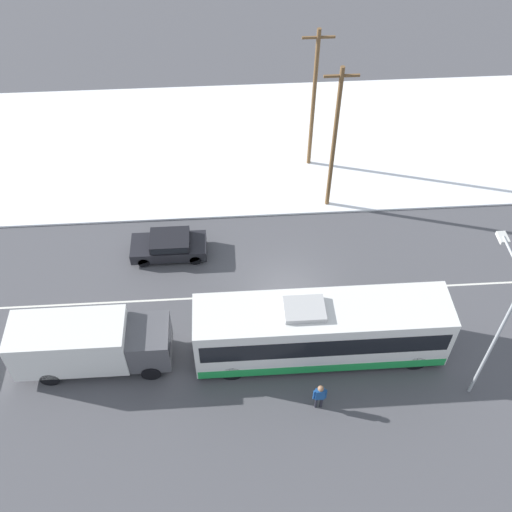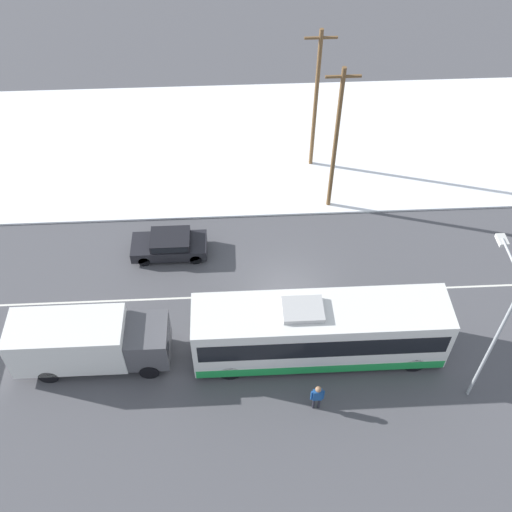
{
  "view_description": "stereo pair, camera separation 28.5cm",
  "coord_description": "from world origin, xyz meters",
  "px_view_note": "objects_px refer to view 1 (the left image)",
  "views": [
    {
      "loc": [
        -2.87,
        -19.39,
        24.19
      ],
      "look_at": [
        -1.52,
        1.47,
        1.4
      ],
      "focal_mm": 42.0,
      "sensor_mm": 36.0,
      "label": 1
    },
    {
      "loc": [
        -2.58,
        -19.4,
        24.19
      ],
      "look_at": [
        -1.52,
        1.47,
        1.4
      ],
      "focal_mm": 42.0,
      "sensor_mm": 36.0,
      "label": 2
    }
  ],
  "objects_px": {
    "city_bus": "(321,331)",
    "streetlamp": "(498,317)",
    "box_truck": "(88,343)",
    "pedestrian_at_stop": "(320,395)",
    "utility_pole_roadside": "(334,140)",
    "sedan_car": "(169,245)",
    "utility_pole_snowlot": "(314,100)"
  },
  "relations": [
    {
      "from": "city_bus",
      "to": "pedestrian_at_stop",
      "type": "height_order",
      "value": "city_bus"
    },
    {
      "from": "sedan_car",
      "to": "utility_pole_snowlot",
      "type": "relative_size",
      "value": 0.45
    },
    {
      "from": "city_bus",
      "to": "pedestrian_at_stop",
      "type": "distance_m",
      "value": 2.97
    },
    {
      "from": "pedestrian_at_stop",
      "to": "city_bus",
      "type": "bearing_deg",
      "value": 82.29
    },
    {
      "from": "pedestrian_at_stop",
      "to": "utility_pole_snowlot",
      "type": "relative_size",
      "value": 0.19
    },
    {
      "from": "utility_pole_roadside",
      "to": "utility_pole_snowlot",
      "type": "distance_m",
      "value": 3.94
    },
    {
      "from": "city_bus",
      "to": "box_truck",
      "type": "height_order",
      "value": "city_bus"
    },
    {
      "from": "box_truck",
      "to": "utility_pole_roadside",
      "type": "relative_size",
      "value": 0.78
    },
    {
      "from": "streetlamp",
      "to": "utility_pole_snowlot",
      "type": "height_order",
      "value": "utility_pole_snowlot"
    },
    {
      "from": "streetlamp",
      "to": "utility_pole_roadside",
      "type": "height_order",
      "value": "utility_pole_roadside"
    },
    {
      "from": "sedan_car",
      "to": "pedestrian_at_stop",
      "type": "distance_m",
      "value": 11.9
    },
    {
      "from": "city_bus",
      "to": "box_truck",
      "type": "xyz_separation_m",
      "value": [
        -10.59,
        0.12,
        -0.16
      ]
    },
    {
      "from": "utility_pole_roadside",
      "to": "utility_pole_snowlot",
      "type": "relative_size",
      "value": 1.0
    },
    {
      "from": "city_bus",
      "to": "sedan_car",
      "type": "relative_size",
      "value": 2.83
    },
    {
      "from": "pedestrian_at_stop",
      "to": "streetlamp",
      "type": "relative_size",
      "value": 0.21
    },
    {
      "from": "sedan_car",
      "to": "pedestrian_at_stop",
      "type": "xyz_separation_m",
      "value": [
        6.86,
        -9.72,
        0.3
      ]
    },
    {
      "from": "pedestrian_at_stop",
      "to": "streetlamp",
      "type": "distance_m",
      "value": 8.02
    },
    {
      "from": "box_truck",
      "to": "utility_pole_snowlot",
      "type": "relative_size",
      "value": 0.78
    },
    {
      "from": "streetlamp",
      "to": "utility_pole_roadside",
      "type": "xyz_separation_m",
      "value": [
        -4.67,
        12.31,
        -0.21
      ]
    },
    {
      "from": "box_truck",
      "to": "streetlamp",
      "type": "xyz_separation_m",
      "value": [
        17.17,
        -2.15,
        3.36
      ]
    },
    {
      "from": "utility_pole_roadside",
      "to": "utility_pole_snowlot",
      "type": "height_order",
      "value": "utility_pole_snowlot"
    },
    {
      "from": "city_bus",
      "to": "streetlamp",
      "type": "relative_size",
      "value": 1.46
    },
    {
      "from": "utility_pole_roadside",
      "to": "utility_pole_snowlot",
      "type": "bearing_deg",
      "value": 98.98
    },
    {
      "from": "box_truck",
      "to": "streetlamp",
      "type": "relative_size",
      "value": 0.9
    },
    {
      "from": "pedestrian_at_stop",
      "to": "streetlamp",
      "type": "bearing_deg",
      "value": 6.78
    },
    {
      "from": "city_bus",
      "to": "pedestrian_at_stop",
      "type": "relative_size",
      "value": 6.84
    },
    {
      "from": "utility_pole_roadside",
      "to": "sedan_car",
      "type": "bearing_deg",
      "value": -159.51
    },
    {
      "from": "sedan_car",
      "to": "utility_pole_roadside",
      "type": "relative_size",
      "value": 0.45
    },
    {
      "from": "streetlamp",
      "to": "utility_pole_roadside",
      "type": "distance_m",
      "value": 13.17
    },
    {
      "from": "city_bus",
      "to": "utility_pole_roadside",
      "type": "xyz_separation_m",
      "value": [
        1.91,
        10.28,
        2.99
      ]
    },
    {
      "from": "sedan_car",
      "to": "utility_pole_roadside",
      "type": "distance_m",
      "value": 10.55
    },
    {
      "from": "streetlamp",
      "to": "utility_pole_snowlot",
      "type": "distance_m",
      "value": 17.04
    }
  ]
}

